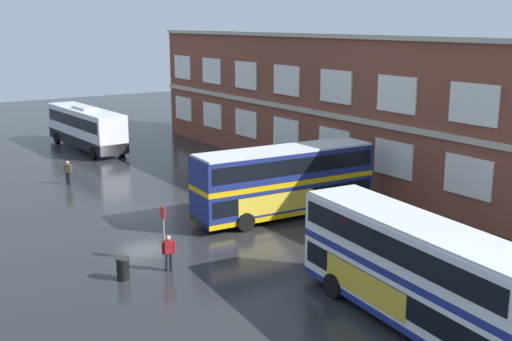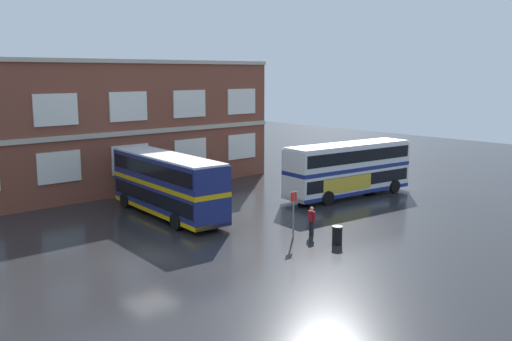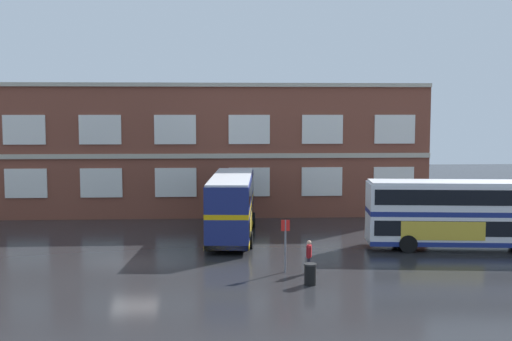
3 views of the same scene
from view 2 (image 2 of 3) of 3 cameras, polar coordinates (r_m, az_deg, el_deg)
ground_plane at (r=31.31m, az=-12.69°, el=-7.75°), size 120.00×120.00×0.00m
double_decker_near at (r=37.28m, az=-8.97°, el=-1.37°), size 3.46×11.16×4.07m
double_decker_middle at (r=43.31m, az=9.37°, el=0.19°), size 11.20×3.71×4.07m
waiting_passenger at (r=32.91m, az=5.67°, el=-4.99°), size 0.33×0.64×1.70m
bus_stand_flag at (r=32.13m, az=3.82°, el=-4.04°), size 0.44×0.10×2.70m
station_litter_bin at (r=31.49m, az=8.24°, el=-6.51°), size 0.60×0.60×1.03m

